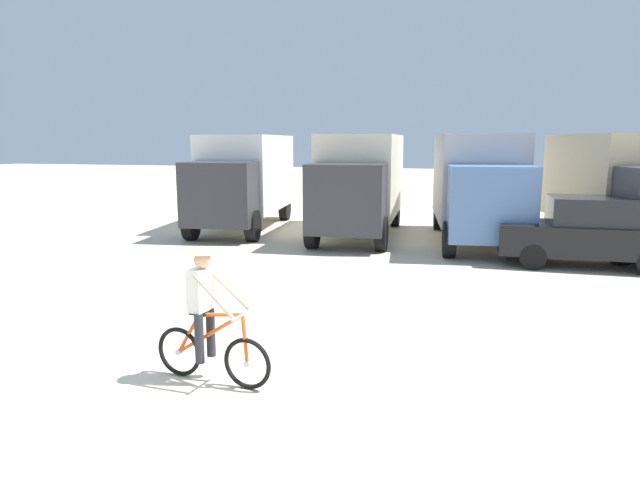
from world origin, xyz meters
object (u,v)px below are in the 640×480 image
(box_truck_cream_rv, at_px, (360,179))
(cyclist_orange_shirt, at_px, (207,320))
(box_truck_grey_hauler, at_px, (478,182))
(box_truck_white_box, at_px, (244,177))
(sedan_parked, at_px, (588,232))
(box_truck_tan_camper, at_px, (618,184))

(box_truck_cream_rv, bearing_deg, cyclist_orange_shirt, -88.36)
(box_truck_cream_rv, height_order, box_truck_grey_hauler, same)
(box_truck_white_box, height_order, box_truck_cream_rv, same)
(box_truck_cream_rv, bearing_deg, sedan_parked, -26.86)
(box_truck_grey_hauler, xyz_separation_m, sedan_parked, (2.69, -3.02, -0.99))
(box_truck_white_box, bearing_deg, cyclist_orange_shirt, -69.49)
(box_truck_grey_hauler, height_order, cyclist_orange_shirt, box_truck_grey_hauler)
(box_truck_grey_hauler, xyz_separation_m, cyclist_orange_shirt, (-3.44, -11.86, -1.03))
(box_truck_white_box, height_order, box_truck_grey_hauler, same)
(box_truck_cream_rv, xyz_separation_m, box_truck_tan_camper, (7.84, -0.03, 0.00))
(box_truck_white_box, distance_m, cyclist_orange_shirt, 13.44)
(cyclist_orange_shirt, bearing_deg, box_truck_tan_camper, 58.23)
(box_truck_grey_hauler, distance_m, sedan_parked, 4.17)
(sedan_parked, bearing_deg, box_truck_cream_rv, 153.14)
(sedan_parked, height_order, cyclist_orange_shirt, cyclist_orange_shirt)
(box_truck_cream_rv, bearing_deg, box_truck_tan_camper, -0.23)
(box_truck_cream_rv, xyz_separation_m, cyclist_orange_shirt, (0.35, -12.12, -1.03))
(box_truck_grey_hauler, height_order, box_truck_tan_camper, same)
(box_truck_white_box, height_order, cyclist_orange_shirt, box_truck_white_box)
(box_truck_cream_rv, distance_m, cyclist_orange_shirt, 12.17)
(box_truck_white_box, relative_size, box_truck_cream_rv, 1.02)
(box_truck_tan_camper, xyz_separation_m, sedan_parked, (-1.35, -3.25, -0.99))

